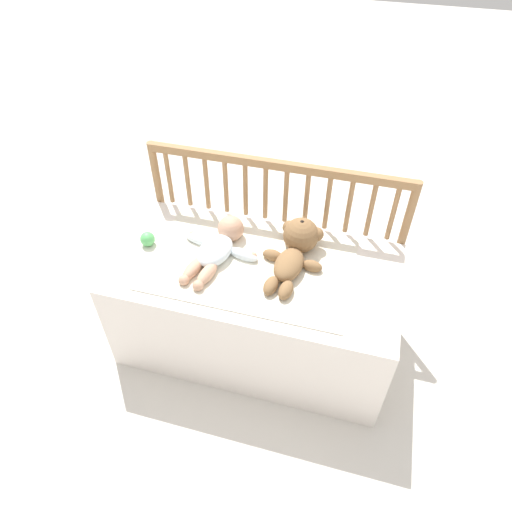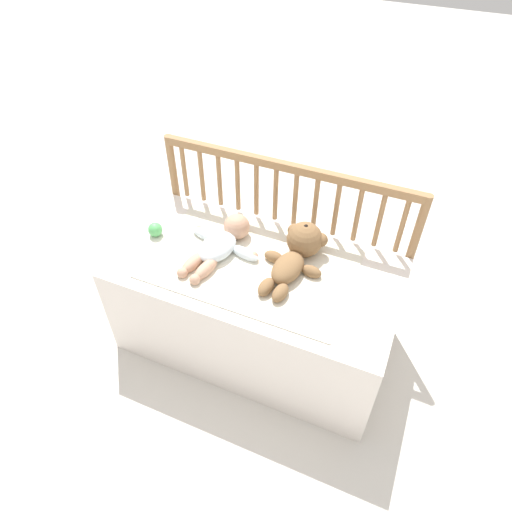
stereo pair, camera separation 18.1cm
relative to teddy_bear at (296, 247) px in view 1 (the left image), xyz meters
name	(u,v)px [view 1 (the left image)]	position (x,y,z in m)	size (l,w,h in m)	color
ground_plane	(256,339)	(-0.14, -0.09, -0.55)	(12.00, 12.00, 0.00)	silver
crib_mattress	(256,306)	(-0.14, -0.09, -0.30)	(1.17, 0.60, 0.49)	white
crib_rail	(275,205)	(-0.14, 0.23, 0.02)	(1.17, 0.04, 0.79)	#997047
blanket	(251,264)	(-0.17, -0.08, -0.06)	(0.83, 0.52, 0.01)	silver
teddy_bear	(296,247)	(0.00, 0.00, 0.00)	(0.26, 0.40, 0.15)	olive
baby	(218,247)	(-0.32, -0.06, -0.02)	(0.35, 0.40, 0.11)	white
toy_ball	(148,239)	(-0.62, -0.08, -0.03)	(0.06, 0.06, 0.06)	#59BF66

